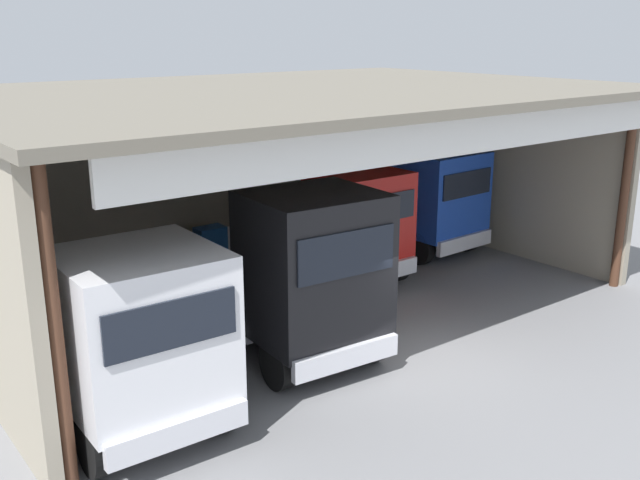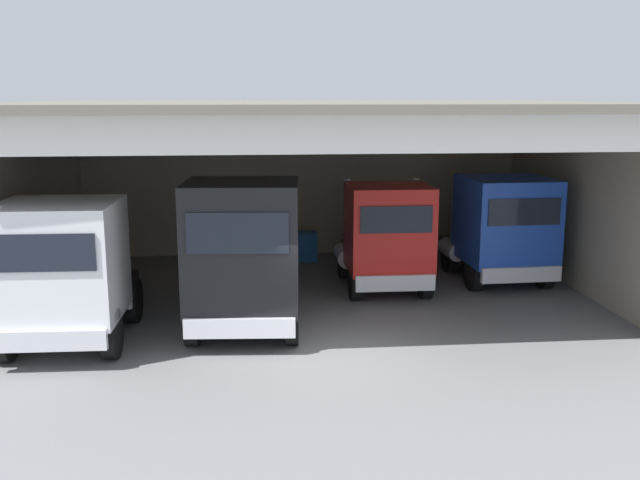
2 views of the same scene
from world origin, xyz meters
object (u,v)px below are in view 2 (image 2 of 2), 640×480
oil_drum (308,247)px  tool_cart (304,246)px  truck_white_yard_outside (64,271)px  truck_red_left_bay (385,236)px  truck_blue_center_bay (501,227)px  truck_black_right_bay (242,256)px

oil_drum → tool_cart: (-0.15, -0.10, 0.03)m
truck_white_yard_outside → truck_red_left_bay: size_ratio=1.04×
truck_blue_center_bay → tool_cart: size_ratio=5.00×
truck_black_right_bay → oil_drum: size_ratio=4.69×
truck_blue_center_bay → oil_drum: (-5.59, 3.64, -1.27)m
oil_drum → truck_white_yard_outside: bearing=-126.8°
oil_drum → truck_black_right_bay: bearing=-105.4°
truck_black_right_bay → oil_drum: 8.26m
truck_black_right_bay → truck_red_left_bay: (4.06, 3.55, -0.32)m
truck_black_right_bay → tool_cart: truck_black_right_bay is taller
truck_black_right_bay → truck_blue_center_bay: 8.81m
truck_black_right_bay → truck_white_yard_outside: bearing=9.3°
oil_drum → truck_red_left_bay: bearing=-66.0°
truck_white_yard_outside → oil_drum: 10.33m
truck_black_right_bay → tool_cart: bearing=-100.6°
truck_blue_center_bay → truck_black_right_bay: bearing=26.2°
truck_black_right_bay → truck_blue_center_bay: bearing=-147.6°
truck_black_right_bay → truck_blue_center_bay: truck_black_right_bay is taller
truck_white_yard_outside → tool_cart: size_ratio=5.32×
truck_white_yard_outside → truck_black_right_bay: truck_black_right_bay is taller
truck_white_yard_outside → truck_red_left_bay: (8.04, 3.92, -0.15)m
truck_red_left_bay → oil_drum: bearing=-65.7°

